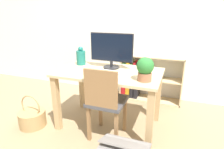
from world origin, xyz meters
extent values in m
plane|color=#997F5B|center=(0.00, 0.00, 0.00)|extent=(10.00, 10.00, 0.00)
cube|color=silver|center=(0.00, 1.11, 1.30)|extent=(8.00, 0.05, 2.60)
cube|color=#D8BC8C|center=(0.00, 0.00, 0.72)|extent=(1.24, 0.74, 0.03)
cube|color=tan|center=(-0.56, -0.32, 0.35)|extent=(0.07, 0.07, 0.70)
cube|color=tan|center=(0.56, -0.32, 0.35)|extent=(0.07, 0.07, 0.70)
cube|color=tan|center=(-0.56, 0.32, 0.35)|extent=(0.07, 0.07, 0.70)
cube|color=tan|center=(0.56, 0.32, 0.35)|extent=(0.07, 0.07, 0.70)
cylinder|color=#232326|center=(-0.03, 0.15, 0.74)|extent=(0.20, 0.20, 0.02)
cylinder|color=#232326|center=(-0.03, 0.15, 0.79)|extent=(0.04, 0.04, 0.08)
cube|color=#232326|center=(-0.03, 0.15, 0.99)|extent=(0.55, 0.02, 0.35)
cube|color=black|center=(-0.03, 0.15, 0.99)|extent=(0.53, 0.03, 0.33)
cube|color=#B2B2B7|center=(0.01, -0.05, 0.74)|extent=(0.41, 0.11, 0.02)
cylinder|color=#1E7266|center=(-0.46, 0.16, 0.82)|extent=(0.12, 0.12, 0.19)
sphere|color=#1E7266|center=(-0.46, 0.16, 0.94)|extent=(0.07, 0.07, 0.07)
cylinder|color=#9E6647|center=(0.46, -0.18, 0.77)|extent=(0.14, 0.14, 0.09)
sphere|color=#2D7A33|center=(0.46, -0.18, 0.89)|extent=(0.18, 0.18, 0.18)
cube|color=#4C4C51|center=(0.06, -0.22, 0.45)|extent=(0.40, 0.40, 0.04)
cube|color=olive|center=(0.06, -0.40, 0.67)|extent=(0.36, 0.03, 0.40)
cube|color=olive|center=(-0.10, -0.38, 0.21)|extent=(0.04, 0.04, 0.43)
cube|color=olive|center=(0.22, -0.38, 0.21)|extent=(0.04, 0.04, 0.43)
cube|color=olive|center=(-0.10, -0.06, 0.21)|extent=(0.04, 0.04, 0.43)
cube|color=olive|center=(0.22, -0.06, 0.21)|extent=(0.04, 0.04, 0.43)
cube|color=#D8BC8C|center=(-0.11, 0.93, 0.38)|extent=(0.02, 0.28, 0.75)
cube|color=#D8BC8C|center=(0.86, 0.93, 0.38)|extent=(0.02, 0.28, 0.75)
cube|color=#D8BC8C|center=(0.37, 0.93, 0.01)|extent=(0.99, 0.28, 0.02)
cube|color=#D8BC8C|center=(0.37, 0.93, 0.74)|extent=(0.99, 0.28, 0.02)
cube|color=#D8BC8C|center=(0.37, 0.93, 0.38)|extent=(0.96, 0.28, 0.02)
cube|color=red|center=(-0.06, 0.93, 0.12)|extent=(0.07, 0.24, 0.21)
cube|color=orange|center=(0.01, 0.93, 0.15)|extent=(0.07, 0.24, 0.26)
cube|color=black|center=(0.08, 0.93, 0.15)|extent=(0.06, 0.24, 0.26)
cube|color=black|center=(0.15, 0.93, 0.13)|extent=(0.06, 0.24, 0.23)
cube|color=#2D7F38|center=(-0.07, 0.93, 0.49)|extent=(0.05, 0.24, 0.22)
cube|color=orange|center=(0.00, 0.93, 0.50)|extent=(0.05, 0.24, 0.24)
cube|color=#2D7F38|center=(0.05, 0.93, 0.50)|extent=(0.05, 0.24, 0.22)
cube|color=red|center=(0.11, 0.93, 0.51)|extent=(0.04, 0.24, 0.25)
cube|color=black|center=(0.17, 0.93, 0.50)|extent=(0.07, 0.24, 0.22)
cube|color=#2D7F38|center=(0.24, 0.93, 0.49)|extent=(0.05, 0.24, 0.21)
cylinder|color=tan|center=(-0.92, -0.37, 0.10)|extent=(0.33, 0.33, 0.20)
torus|color=tan|center=(-0.92, -0.37, 0.28)|extent=(0.28, 0.02, 0.28)
cube|color=gray|center=(0.38, -0.58, 0.23)|extent=(0.46, 0.25, 0.11)
camera|label=1|loc=(0.77, -2.00, 1.40)|focal=30.00mm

